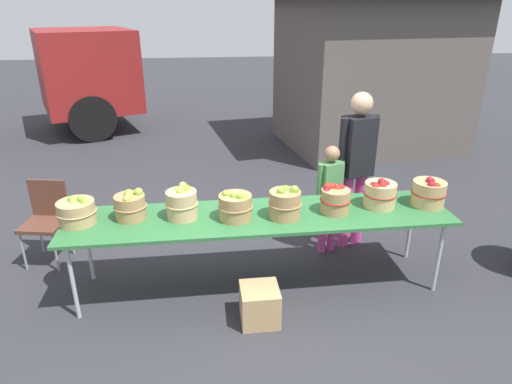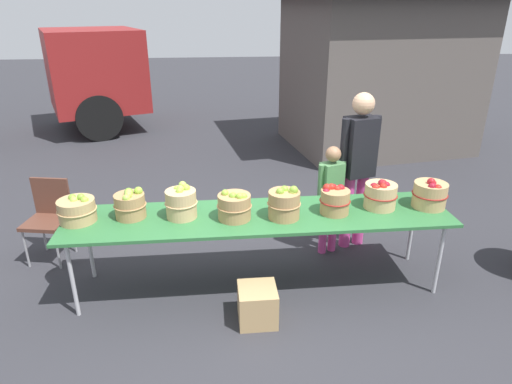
% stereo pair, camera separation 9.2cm
% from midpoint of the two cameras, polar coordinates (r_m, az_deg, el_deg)
% --- Properties ---
extents(ground_plane, '(40.00, 40.00, 0.00)m').
position_cam_midpoint_polar(ground_plane, '(4.44, -0.11, -11.68)').
color(ground_plane, '#2D2D33').
extents(market_table, '(3.50, 0.76, 0.75)m').
position_cam_midpoint_polar(market_table, '(4.08, -0.12, -3.34)').
color(market_table, '#2D6B38').
rests_on(market_table, ground).
extents(apple_basket_green_0, '(0.34, 0.34, 0.25)m').
position_cam_midpoint_polar(apple_basket_green_0, '(4.19, -22.53, -2.35)').
color(apple_basket_green_0, tan).
rests_on(apple_basket_green_0, market_table).
extents(apple_basket_green_1, '(0.29, 0.29, 0.28)m').
position_cam_midpoint_polar(apple_basket_green_1, '(4.11, -16.39, -1.71)').
color(apple_basket_green_1, '#A87F51').
rests_on(apple_basket_green_1, market_table).
extents(apple_basket_green_2, '(0.29, 0.29, 0.31)m').
position_cam_midpoint_polar(apple_basket_green_2, '(4.02, -10.11, -1.45)').
color(apple_basket_green_2, tan).
rests_on(apple_basket_green_2, market_table).
extents(apple_basket_green_3, '(0.31, 0.31, 0.27)m').
position_cam_midpoint_polar(apple_basket_green_3, '(3.95, -3.32, -1.85)').
color(apple_basket_green_3, '#A87F51').
rests_on(apple_basket_green_3, market_table).
extents(apple_basket_green_4, '(0.30, 0.30, 0.31)m').
position_cam_midpoint_polar(apple_basket_green_4, '(3.97, 3.10, -1.47)').
color(apple_basket_green_4, '#A87F51').
rests_on(apple_basket_green_4, market_table).
extents(apple_basket_red_0, '(0.28, 0.28, 0.27)m').
position_cam_midpoint_polar(apple_basket_red_0, '(4.13, 9.45, -0.90)').
color(apple_basket_red_0, '#A87F51').
rests_on(apple_basket_red_0, market_table).
extents(apple_basket_red_1, '(0.31, 0.31, 0.28)m').
position_cam_midpoint_polar(apple_basket_red_1, '(4.32, 14.98, -0.20)').
color(apple_basket_red_1, tan).
rests_on(apple_basket_red_1, market_table).
extents(apple_basket_red_2, '(0.33, 0.33, 0.29)m').
position_cam_midpoint_polar(apple_basket_red_2, '(4.49, 20.67, -0.09)').
color(apple_basket_red_2, tan).
rests_on(apple_basket_red_2, market_table).
extents(vendor_adult, '(0.44, 0.30, 1.71)m').
position_cam_midpoint_polar(vendor_adult, '(4.83, 12.23, 4.14)').
color(vendor_adult, '#CC3F8C').
rests_on(vendor_adult, ground).
extents(child_customer, '(0.31, 0.22, 1.20)m').
position_cam_midpoint_polar(child_customer, '(4.73, 8.85, 0.09)').
color(child_customer, '#CC3F8C').
rests_on(child_customer, ground).
extents(food_kiosk, '(3.90, 3.40, 2.74)m').
position_cam_midpoint_polar(food_kiosk, '(8.72, 14.25, 14.79)').
color(food_kiosk, '#59514C').
rests_on(food_kiosk, ground).
extents(folding_chair, '(0.47, 0.47, 0.86)m').
position_cam_midpoint_polar(folding_chair, '(5.11, -25.72, -2.71)').
color(folding_chair, brown).
rests_on(folding_chair, ground).
extents(produce_crate, '(0.32, 0.32, 0.32)m').
position_cam_midpoint_polar(produce_crate, '(3.91, -0.21, -14.20)').
color(produce_crate, tan).
rests_on(produce_crate, ground).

